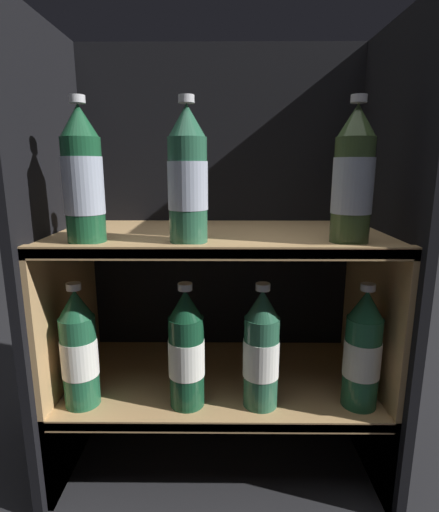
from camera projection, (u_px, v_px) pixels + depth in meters
ground_plane at (219, 512)px, 0.83m from camera, size 6.00×6.00×0.00m
fridge_back_wall at (220, 242)px, 1.09m from camera, size 0.76×0.02×1.00m
fridge_side_left at (57, 259)px, 0.91m from camera, size 0.02×0.41×1.00m
fridge_side_right at (383, 259)px, 0.90m from camera, size 0.02×0.41×1.00m
shelf_lower at (220, 391)px, 0.97m from camera, size 0.72×0.37×0.21m
shelf_upper at (220, 295)px, 0.91m from camera, size 0.72×0.37×0.57m
bottle_upper_front_0 at (83, 179)px, 0.75m from camera, size 0.08×0.08×0.27m
bottle_upper_front_1 at (188, 178)px, 0.75m from camera, size 0.08×0.08×0.27m
bottle_upper_front_2 at (353, 179)px, 0.75m from camera, size 0.08×0.08×0.27m
bottle_lower_front_0 at (79, 351)px, 0.83m from camera, size 0.08×0.08×0.27m
bottle_lower_front_1 at (186, 351)px, 0.83m from camera, size 0.08×0.08×0.27m
bottle_lower_front_2 at (261, 351)px, 0.83m from camera, size 0.08×0.08×0.27m
bottle_lower_front_3 at (362, 352)px, 0.83m from camera, size 0.08×0.08×0.27m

